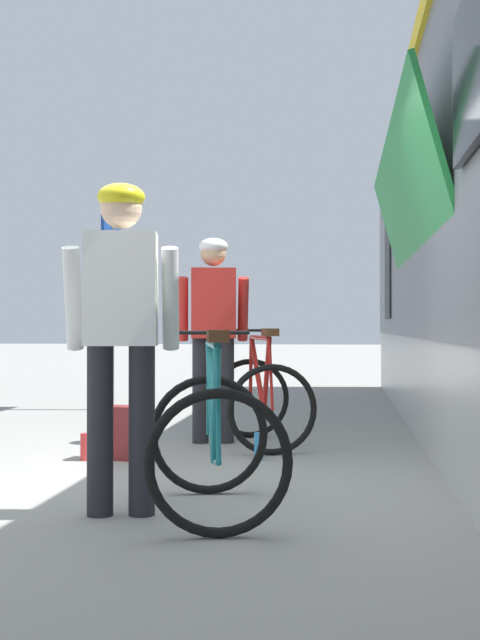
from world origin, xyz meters
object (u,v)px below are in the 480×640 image
cyclist_near_in_red (213,320)px  bicycle_near_red (261,398)px  backpack_on_platform (119,432)px  water_bottle_by_the_backpack (85,447)px  bicycle_far_teal (213,439)px  water_bottle_near_the_bikes (258,447)px  platform_sign_post (111,274)px  cyclist_far_in_white (121,317)px

cyclist_near_in_red → bicycle_near_red: size_ratio=1.44×
backpack_on_platform → water_bottle_by_the_backpack: bearing=-144.0°
bicycle_far_teal → water_bottle_near_the_bikes: 1.79m
bicycle_near_red → platform_sign_post: bearing=127.2°
cyclist_far_in_white → water_bottle_by_the_backpack: bearing=113.6°
water_bottle_near_the_bikes → platform_sign_post: size_ratio=0.09×
cyclist_near_in_red → water_bottle_near_the_bikes: bearing=-61.1°
bicycle_near_red → bicycle_far_teal: bearing=-90.3°
bicycle_near_red → water_bottle_by_the_backpack: (-1.23, -0.89, -0.30)m
bicycle_near_red → water_bottle_by_the_backpack: bicycle_near_red is taller
bicycle_near_red → bicycle_far_teal: (-0.01, -2.49, 0.00)m
cyclist_near_in_red → platform_sign_post: platform_sign_post is taller
cyclist_near_in_red → water_bottle_near_the_bikes: size_ratio=8.59×
cyclist_far_in_white → water_bottle_near_the_bikes: (0.55, 1.85, -0.95)m
cyclist_far_in_white → water_bottle_near_the_bikes: bearing=73.5°
cyclist_near_in_red → bicycle_far_teal: size_ratio=1.48×
bicycle_far_teal → backpack_on_platform: 1.98m
backpack_on_platform → cyclist_near_in_red: bearing=70.7°
platform_sign_post → bicycle_far_teal: bearing=-68.5°
water_bottle_near_the_bikes → backpack_on_platform: bearing=-176.4°
platform_sign_post → water_bottle_near_the_bikes: bearing=-58.4°
water_bottle_by_the_backpack → platform_sign_post: platform_sign_post is taller
platform_sign_post → backpack_on_platform: bearing=-73.1°
backpack_on_platform → platform_sign_post: bearing=119.4°
cyclist_far_in_white → bicycle_far_teal: 0.82m
backpack_on_platform → platform_sign_post: size_ratio=0.17×
bicycle_near_red → bicycle_far_teal: size_ratio=1.03×
cyclist_near_in_red → cyclist_far_in_white: size_ratio=1.00×
bicycle_far_teal → water_bottle_by_the_backpack: 2.03m
backpack_on_platform → water_bottle_by_the_backpack: (-0.23, -0.10, -0.10)m
water_bottle_near_the_bikes → platform_sign_post: 4.33m
cyclist_near_in_red → water_bottle_by_the_backpack: size_ratio=8.68×
bicycle_far_teal → water_bottle_by_the_backpack: bearing=127.3°
cyclist_near_in_red → platform_sign_post: bearing=122.4°
cyclist_near_in_red → backpack_on_platform: size_ratio=4.40×
cyclist_far_in_white → backpack_on_platform: bearing=105.7°
cyclist_near_in_red → bicycle_far_teal: (0.41, -2.63, -0.65)m
platform_sign_post → water_bottle_by_the_backpack: bearing=-77.0°
bicycle_far_teal → platform_sign_post: (-2.05, 5.22, 1.22)m
bicycle_far_teal → platform_sign_post: platform_sign_post is taller
cyclist_far_in_white → platform_sign_post: bearing=106.5°
water_bottle_near_the_bikes → water_bottle_by_the_backpack: (-1.29, -0.17, -0.00)m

